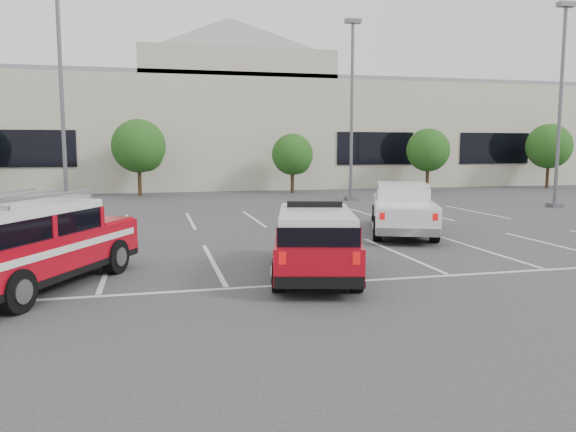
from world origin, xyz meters
name	(u,v)px	position (x,y,z in m)	size (l,w,h in m)	color
ground	(310,258)	(0.00, 0.00, 0.00)	(120.00, 120.00, 0.00)	#353537
stall_markings	(276,234)	(0.00, 4.50, 0.01)	(23.00, 15.00, 0.01)	silver
convention_building	(206,127)	(0.18, 31.86, 4.72)	(60.00, 16.99, 13.20)	#BEB7A0
tree_mid_left	(140,148)	(-4.91, 22.05, 3.04)	(3.37, 3.37, 4.85)	#3F2B19
tree_mid_right	(294,156)	(5.09, 22.05, 2.50)	(2.77, 2.77, 3.99)	#3F2B19
tree_right	(429,152)	(15.09, 22.05, 2.77)	(3.07, 3.07, 4.42)	#3F2B19
tree_far_right	(550,148)	(25.09, 22.05, 3.04)	(3.37, 3.37, 4.85)	#3F2B19
light_pole_left	(62,99)	(-8.00, 12.00, 5.19)	(0.90, 0.60, 10.24)	#59595E
light_pole_mid	(352,110)	(7.00, 16.00, 5.19)	(0.90, 0.60, 10.24)	#59595E
light_pole_right	(560,105)	(16.00, 10.00, 5.19)	(0.90, 0.60, 10.24)	#59595E
fire_chief_suv	(315,246)	(-0.47, -2.07, 0.72)	(3.01, 5.31, 1.77)	#A50815
white_pickup	(402,214)	(4.51, 3.71, 0.71)	(4.00, 6.13, 1.78)	silver
ladder_suv	(29,251)	(-6.87, -1.87, 0.85)	(4.34, 5.75, 2.12)	#A50815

